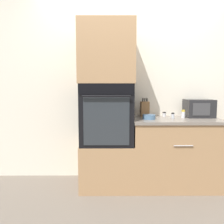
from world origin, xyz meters
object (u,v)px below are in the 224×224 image
(wall_oven, at_px, (107,113))
(microwave, at_px, (199,108))
(knife_block, at_px, (145,109))
(condiment_jar_mid, at_px, (164,114))
(bowl, at_px, (149,117))
(condiment_jar_near, at_px, (173,116))
(condiment_jar_far, at_px, (183,114))

(wall_oven, relative_size, microwave, 2.09)
(knife_block, bearing_deg, condiment_jar_mid, 2.59)
(microwave, xyz_separation_m, bowl, (-0.69, -0.19, -0.09))
(bowl, bearing_deg, condiment_jar_near, 9.77)
(knife_block, distance_m, condiment_jar_near, 0.38)
(microwave, relative_size, bowl, 2.21)
(condiment_jar_mid, bearing_deg, condiment_jar_near, -72.65)
(condiment_jar_mid, bearing_deg, condiment_jar_far, -33.52)
(bowl, bearing_deg, wall_oven, 174.38)
(microwave, bearing_deg, condiment_jar_far, -160.50)
(microwave, relative_size, condiment_jar_mid, 5.63)
(condiment_jar_near, distance_m, condiment_jar_far, 0.16)
(condiment_jar_far, bearing_deg, condiment_jar_near, -159.57)
(bowl, bearing_deg, condiment_jar_mid, 44.97)
(wall_oven, distance_m, condiment_jar_near, 0.83)
(condiment_jar_mid, bearing_deg, knife_block, -177.41)
(microwave, distance_m, condiment_jar_far, 0.25)
(knife_block, bearing_deg, condiment_jar_near, -29.34)
(wall_oven, relative_size, knife_block, 2.97)
(wall_oven, relative_size, condiment_jar_near, 9.88)
(condiment_jar_near, bearing_deg, wall_oven, -179.86)
(microwave, bearing_deg, condiment_jar_mid, 172.50)
(knife_block, distance_m, condiment_jar_far, 0.49)
(wall_oven, height_order, knife_block, wall_oven)
(knife_block, height_order, bowl, knife_block)
(microwave, xyz_separation_m, condiment_jar_near, (-0.38, -0.14, -0.08))
(condiment_jar_near, bearing_deg, bowl, -170.23)
(bowl, relative_size, condiment_jar_near, 2.14)
(knife_block, distance_m, condiment_jar_mid, 0.27)
(knife_block, xyz_separation_m, condiment_jar_near, (0.32, -0.18, -0.07))
(wall_oven, height_order, microwave, wall_oven)
(microwave, distance_m, bowl, 0.72)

